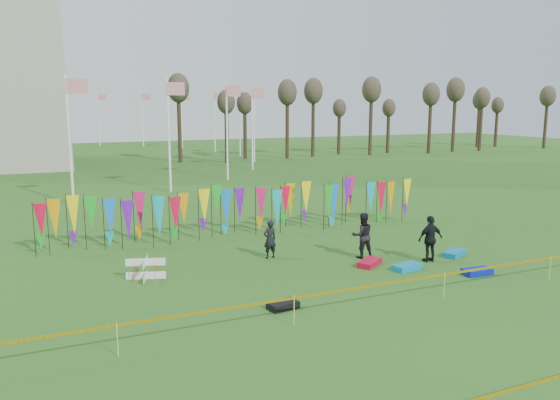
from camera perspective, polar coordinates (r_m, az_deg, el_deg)
name	(u,v)px	position (r m, az deg, el deg)	size (l,w,h in m)	color
ground	(332,296)	(18.30, 5.47, -9.92)	(160.00, 160.00, 0.00)	#275618
banner_row	(244,205)	(26.09, -3.78, -0.56)	(18.64, 0.64, 2.34)	black
caution_tape_near	(354,290)	(16.54, 7.77, -9.29)	(26.00, 0.02, 0.90)	#F2C105
caution_tape_far	(524,389)	(12.13, 24.12, -17.54)	(26.00, 0.02, 0.90)	#F2C105
tree_line	(384,105)	(71.54, 10.80, 9.74)	(53.92, 1.92, 7.84)	#3C2C1E
box_kite	(146,269)	(20.27, -13.86, -6.99)	(0.72, 0.72, 0.80)	red
person_left	(270,239)	(22.27, -1.07, -4.13)	(0.57, 0.42, 1.58)	black
person_mid	(362,235)	(22.55, 8.61, -3.68)	(0.91, 0.56, 1.87)	black
person_right	(430,239)	(22.55, 15.44, -3.93)	(1.10, 0.62, 1.87)	black
kite_bag_turquoise	(407,267)	(21.42, 13.14, -6.84)	(1.12, 0.56, 0.22)	#0D82C4
kite_bag_blue	(477,272)	(21.59, 19.89, -7.05)	(1.07, 0.56, 0.22)	#0A1BA7
kite_bag_red	(370,263)	(21.71, 9.34, -6.48)	(1.22, 0.56, 0.22)	#BC0C2D
kite_bag_black	(283,305)	(17.10, 0.32, -10.94)	(0.92, 0.53, 0.21)	black
kite_bag_teal	(454,253)	(23.87, 17.76, -5.32)	(1.18, 0.56, 0.23)	#0C78B2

